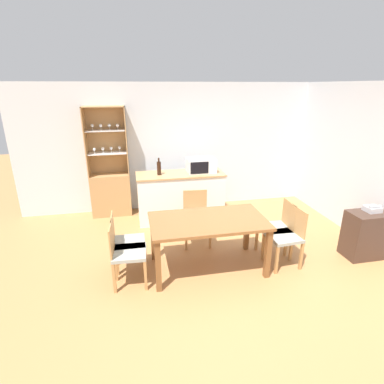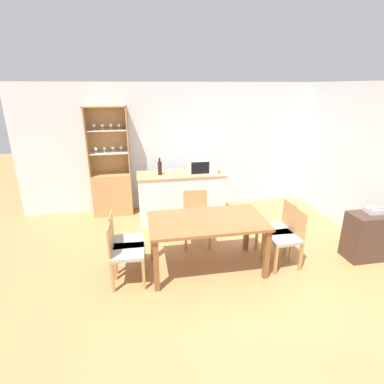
{
  "view_description": "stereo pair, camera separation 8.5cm",
  "coord_description": "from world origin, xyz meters",
  "px_view_note": "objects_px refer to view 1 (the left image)",
  "views": [
    {
      "loc": [
        -1.16,
        -3.43,
        2.48
      ],
      "look_at": [
        -0.25,
        1.04,
        0.85
      ],
      "focal_mm": 28.0,
      "sensor_mm": 36.0,
      "label": 1
    },
    {
      "loc": [
        -1.07,
        -3.45,
        2.48
      ],
      "look_at": [
        -0.25,
        1.04,
        0.85
      ],
      "focal_mm": 28.0,
      "sensor_mm": 36.0,
      "label": 2
    }
  ],
  "objects_px": {
    "dining_chair_side_left_far": "(126,243)",
    "dining_chair_side_right_far": "(278,228)",
    "dining_chair_side_left_near": "(126,252)",
    "display_cabinet": "(111,185)",
    "dining_chair_head_far": "(196,217)",
    "telephone": "(372,209)",
    "dining_table": "(208,226)",
    "side_cabinet": "(367,234)",
    "dining_chair_side_right_near": "(286,236)",
    "wine_bottle": "(159,168)",
    "microwave": "(201,165)"
  },
  "relations": [
    {
      "from": "dining_chair_side_right_near",
      "to": "dining_chair_head_far",
      "type": "bearing_deg",
      "value": 47.02
    },
    {
      "from": "dining_chair_side_right_far",
      "to": "side_cabinet",
      "type": "xyz_separation_m",
      "value": [
        1.32,
        -0.3,
        -0.09
      ]
    },
    {
      "from": "dining_chair_side_left_far",
      "to": "side_cabinet",
      "type": "bearing_deg",
      "value": 85.35
    },
    {
      "from": "dining_chair_side_left_near",
      "to": "display_cabinet",
      "type": "bearing_deg",
      "value": -169.73
    },
    {
      "from": "dining_chair_side_right_far",
      "to": "telephone",
      "type": "xyz_separation_m",
      "value": [
        1.35,
        -0.26,
        0.31
      ]
    },
    {
      "from": "dining_table",
      "to": "side_cabinet",
      "type": "bearing_deg",
      "value": -3.98
    },
    {
      "from": "microwave",
      "to": "side_cabinet",
      "type": "distance_m",
      "value": 2.96
    },
    {
      "from": "telephone",
      "to": "dining_chair_side_left_near",
      "type": "bearing_deg",
      "value": -180.0
    },
    {
      "from": "microwave",
      "to": "wine_bottle",
      "type": "xyz_separation_m",
      "value": [
        -0.8,
        -0.04,
        -0.0
      ]
    },
    {
      "from": "wine_bottle",
      "to": "telephone",
      "type": "distance_m",
      "value": 3.51
    },
    {
      "from": "dining_chair_side_left_near",
      "to": "telephone",
      "type": "distance_m",
      "value": 3.61
    },
    {
      "from": "telephone",
      "to": "dining_chair_head_far",
      "type": "bearing_deg",
      "value": 160.0
    },
    {
      "from": "dining_chair_side_left_near",
      "to": "side_cabinet",
      "type": "distance_m",
      "value": 3.56
    },
    {
      "from": "dining_chair_side_right_near",
      "to": "dining_chair_side_right_far",
      "type": "relative_size",
      "value": 1.0
    },
    {
      "from": "display_cabinet",
      "to": "dining_table",
      "type": "xyz_separation_m",
      "value": [
        1.42,
        -2.26,
        0.05
      ]
    },
    {
      "from": "microwave",
      "to": "dining_chair_side_left_far",
      "type": "bearing_deg",
      "value": -131.27
    },
    {
      "from": "dining_chair_side_right_near",
      "to": "microwave",
      "type": "relative_size",
      "value": 1.64
    },
    {
      "from": "dining_chair_head_far",
      "to": "dining_chair_side_right_near",
      "type": "bearing_deg",
      "value": 145.62
    },
    {
      "from": "dining_chair_side_right_near",
      "to": "dining_chair_side_right_far",
      "type": "xyz_separation_m",
      "value": [
        0.0,
        0.26,
        0.0
      ]
    },
    {
      "from": "display_cabinet",
      "to": "dining_chair_side_left_near",
      "type": "bearing_deg",
      "value": -82.86
    },
    {
      "from": "dining_chair_side_right_near",
      "to": "telephone",
      "type": "relative_size",
      "value": 4.08
    },
    {
      "from": "side_cabinet",
      "to": "dining_chair_side_left_far",
      "type": "bearing_deg",
      "value": 175.14
    },
    {
      "from": "wine_bottle",
      "to": "side_cabinet",
      "type": "relative_size",
      "value": 0.44
    },
    {
      "from": "wine_bottle",
      "to": "microwave",
      "type": "bearing_deg",
      "value": 3.08
    },
    {
      "from": "dining_chair_head_far",
      "to": "side_cabinet",
      "type": "xyz_separation_m",
      "value": [
        2.43,
        -0.94,
        -0.09
      ]
    },
    {
      "from": "dining_chair_side_right_near",
      "to": "side_cabinet",
      "type": "relative_size",
      "value": 1.2
    },
    {
      "from": "dining_chair_side_left_far",
      "to": "side_cabinet",
      "type": "distance_m",
      "value": 3.57
    },
    {
      "from": "dining_chair_side_left_far",
      "to": "telephone",
      "type": "relative_size",
      "value": 4.08
    },
    {
      "from": "side_cabinet",
      "to": "dining_chair_side_left_near",
      "type": "bearing_deg",
      "value": 179.37
    },
    {
      "from": "display_cabinet",
      "to": "dining_chair_side_right_near",
      "type": "bearing_deg",
      "value": -43.21
    },
    {
      "from": "dining_chair_side_left_far",
      "to": "wine_bottle",
      "type": "height_order",
      "value": "wine_bottle"
    },
    {
      "from": "dining_chair_side_right_near",
      "to": "side_cabinet",
      "type": "bearing_deg",
      "value": -95.91
    },
    {
      "from": "side_cabinet",
      "to": "wine_bottle",
      "type": "bearing_deg",
      "value": 147.19
    },
    {
      "from": "dining_table",
      "to": "dining_chair_side_left_near",
      "type": "height_order",
      "value": "dining_chair_side_left_near"
    },
    {
      "from": "display_cabinet",
      "to": "telephone",
      "type": "xyz_separation_m",
      "value": [
        3.9,
        -2.39,
        0.15
      ]
    },
    {
      "from": "display_cabinet",
      "to": "microwave",
      "type": "bearing_deg",
      "value": -16.02
    },
    {
      "from": "wine_bottle",
      "to": "side_cabinet",
      "type": "xyz_separation_m",
      "value": [
        2.93,
        -1.89,
        -0.7
      ]
    },
    {
      "from": "dining_chair_head_far",
      "to": "wine_bottle",
      "type": "distance_m",
      "value": 1.23
    },
    {
      "from": "dining_chair_side_right_near",
      "to": "microwave",
      "type": "height_order",
      "value": "microwave"
    },
    {
      "from": "microwave",
      "to": "dining_chair_side_left_near",
      "type": "bearing_deg",
      "value": -127.07
    },
    {
      "from": "dining_chair_side_left_far",
      "to": "dining_chair_side_right_far",
      "type": "relative_size",
      "value": 1.0
    },
    {
      "from": "dining_chair_head_far",
      "to": "telephone",
      "type": "height_order",
      "value": "dining_chair_head_far"
    },
    {
      "from": "display_cabinet",
      "to": "microwave",
      "type": "height_order",
      "value": "display_cabinet"
    },
    {
      "from": "display_cabinet",
      "to": "dining_table",
      "type": "bearing_deg",
      "value": -57.83
    },
    {
      "from": "dining_chair_side_left_far",
      "to": "dining_table",
      "type": "bearing_deg",
      "value": 83.45
    },
    {
      "from": "dining_chair_side_right_near",
      "to": "telephone",
      "type": "distance_m",
      "value": 1.39
    },
    {
      "from": "dining_chair_side_left_near",
      "to": "microwave",
      "type": "distance_m",
      "value": 2.45
    },
    {
      "from": "dining_chair_head_far",
      "to": "dining_chair_side_right_far",
      "type": "xyz_separation_m",
      "value": [
        1.12,
        -0.64,
        0.0
      ]
    },
    {
      "from": "telephone",
      "to": "wine_bottle",
      "type": "bearing_deg",
      "value": 148.09
    },
    {
      "from": "dining_table",
      "to": "dining_chair_side_right_far",
      "type": "bearing_deg",
      "value": 6.68
    }
  ]
}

